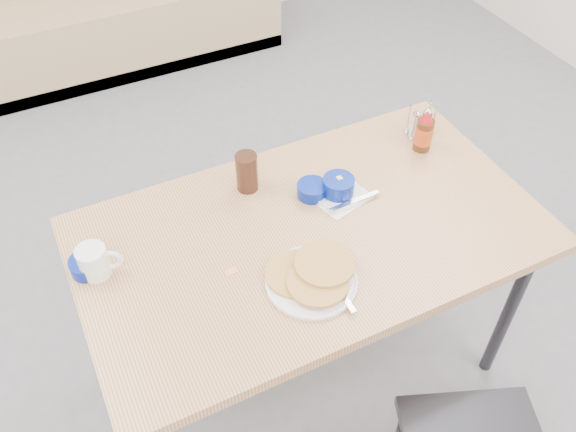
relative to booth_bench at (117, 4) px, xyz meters
name	(u,v)px	position (x,y,z in m)	size (l,w,h in m)	color
ground	(337,417)	(0.00, -2.78, -0.35)	(6.00, 6.00, 0.00)	slate
booth_bench	(117,4)	(0.00, 0.00, 0.00)	(1.90, 0.56, 1.22)	tan
dining_table	(311,244)	(0.00, -2.53, 0.35)	(1.40, 0.80, 0.76)	tan
pancake_plate	(312,277)	(-0.09, -2.71, 0.43)	(0.26, 0.28, 0.05)	white
coffee_mug	(95,261)	(-0.62, -2.41, 0.46)	(0.12, 0.08, 0.10)	white
grits_setting	(338,188)	(0.15, -2.44, 0.44)	(0.22, 0.20, 0.07)	white
creamer_bowl	(87,265)	(-0.64, -2.39, 0.43)	(0.10, 0.10, 0.04)	navy
butter_bowl	(312,190)	(0.07, -2.40, 0.43)	(0.10, 0.10, 0.04)	navy
amber_tumbler	(247,172)	(-0.10, -2.28, 0.48)	(0.07, 0.07, 0.13)	#321A0F
condiment_caddy	(420,124)	(0.56, -2.28, 0.45)	(0.10, 0.06, 0.11)	silver
syrup_bottle	(424,133)	(0.52, -2.36, 0.48)	(0.06, 0.06, 0.16)	#47230F
sugar_wrapper	(232,271)	(-0.28, -2.58, 0.41)	(0.04, 0.02, 0.00)	#F68352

